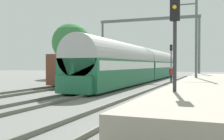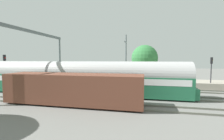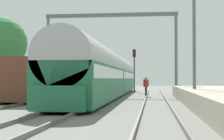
{
  "view_description": "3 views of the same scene",
  "coord_description": "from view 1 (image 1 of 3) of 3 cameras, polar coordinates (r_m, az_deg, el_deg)",
  "views": [
    {
      "loc": [
        8.1,
        -17.16,
        1.94
      ],
      "look_at": [
        0.0,
        3.86,
        1.5
      ],
      "focal_mm": 43.45,
      "sensor_mm": 36.0,
      "label": 1
    },
    {
      "loc": [
        -17.68,
        2.49,
        4.24
      ],
      "look_at": [
        1.83,
        6.58,
        2.86
      ],
      "focal_mm": 25.1,
      "sensor_mm": 36.0,
      "label": 2
    },
    {
      "loc": [
        4.0,
        -17.2,
        1.55
      ],
      "look_at": [
        0.0,
        17.47,
        2.41
      ],
      "focal_mm": 56.62,
      "sensor_mm": 36.0,
      "label": 3
    }
  ],
  "objects": [
    {
      "name": "tree_west_background",
      "position": [
        40.37,
        -8.56,
        5.74
      ],
      "size": [
        5.65,
        5.65,
        8.04
      ],
      "color": "#4C3826",
      "rests_on": "ground"
    },
    {
      "name": "track_far_west",
      "position": [
        21.2,
        -14.54,
        -3.95
      ],
      "size": [
        1.52,
        60.0,
        0.16
      ],
      "color": "#606055",
      "rests_on": "ground"
    },
    {
      "name": "freight_car",
      "position": [
        28.93,
        -4.09,
        0.18
      ],
      "size": [
        2.8,
        13.0,
        2.7
      ],
      "color": "brown",
      "rests_on": "ground"
    },
    {
      "name": "railway_signal_far",
      "position": [
        40.66,
        12.33,
        2.79
      ],
      "size": [
        0.36,
        0.3,
        4.9
      ],
      "color": "#2D2D33",
      "rests_on": "ground"
    },
    {
      "name": "catenary_gantry",
      "position": [
        34.75,
        7.53,
        7.24
      ],
      "size": [
        12.81,
        0.28,
        7.86
      ],
      "color": "slate",
      "rests_on": "ground"
    },
    {
      "name": "track_east",
      "position": [
        17.7,
        8.27,
        -4.93
      ],
      "size": [
        1.52,
        60.0,
        0.16
      ],
      "color": "#606055",
      "rests_on": "ground"
    },
    {
      "name": "ground",
      "position": [
        19.08,
        -4.18,
        -4.72
      ],
      "size": [
        120.0,
        120.0,
        0.0
      ],
      "primitive_type": "plane",
      "color": "slate"
    },
    {
      "name": "platform",
      "position": [
        19.22,
        20.81,
        -3.4
      ],
      "size": [
        4.4,
        28.0,
        0.9
      ],
      "color": "#A39989",
      "rests_on": "ground"
    },
    {
      "name": "railway_signal_near",
      "position": [
        10.64,
        13.08,
        6.37
      ],
      "size": [
        0.36,
        0.3,
        4.51
      ],
      "color": "#2D2D33",
      "rests_on": "ground"
    },
    {
      "name": "passenger_train",
      "position": [
        31.98,
        6.41,
        1.17
      ],
      "size": [
        2.93,
        32.85,
        3.82
      ],
      "color": "#236B47",
      "rests_on": "ground"
    },
    {
      "name": "catenary_pole_east_mid",
      "position": [
        22.69,
        17.19,
        6.65
      ],
      "size": [
        1.9,
        0.2,
        8.0
      ],
      "color": "slate",
      "rests_on": "ground"
    },
    {
      "name": "track_west",
      "position": [
        19.07,
        -4.18,
        -4.48
      ],
      "size": [
        1.52,
        60.0,
        0.16
      ],
      "color": "#606055",
      "rests_on": "ground"
    },
    {
      "name": "person_crossing",
      "position": [
        30.78,
        12.34,
        -0.61
      ],
      "size": [
        0.46,
        0.45,
        1.73
      ],
      "rotation": [
        0.0,
        0.0,
        0.74
      ],
      "color": "#252525",
      "rests_on": "ground"
    }
  ]
}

